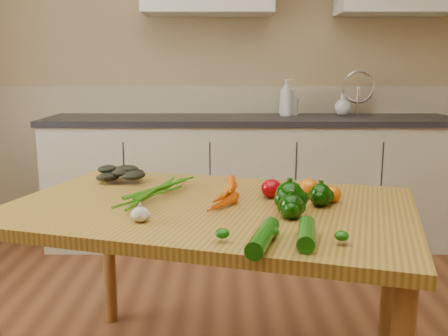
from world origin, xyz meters
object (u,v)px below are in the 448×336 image
zucchini_b (263,237)px  table (210,226)px  leafy_greens (121,170)px  pepper_c (292,206)px  soap_bottle_b (293,103)px  tomato_c (332,194)px  tomato_b (309,188)px  garlic_bulb (140,214)px  pepper_b (321,195)px  carrot_bunch (203,192)px  soap_bottle_c (343,104)px  tomato_a (272,189)px  soap_bottle_a (286,97)px  zucchini_a (307,234)px  pepper_a (289,196)px

zucchini_b → table: bearing=109.9°
table → leafy_greens: 0.54m
pepper_c → zucchini_b: (-0.11, -0.26, -0.01)m
soap_bottle_b → tomato_c: size_ratio=2.73×
tomato_b → garlic_bulb: bearing=-153.1°
pepper_b → soap_bottle_b: bearing=85.5°
leafy_greens → garlic_bulb: bearing=-72.8°
soap_bottle_b → pepper_c: bearing=-168.1°
carrot_bunch → pepper_b: pepper_b is taller
soap_bottle_c → tomato_a: bearing=-21.2°
carrot_bunch → tomato_a: same height
table → soap_bottle_a: size_ratio=6.18×
garlic_bulb → tomato_b: (0.58, 0.29, 0.01)m
table → zucchini_a: 0.50m
tomato_a → zucchini_b: 0.52m
carrot_bunch → tomato_c: carrot_bunch is taller
pepper_c → tomato_a: size_ratio=1.04×
soap_bottle_a → zucchini_a: 2.25m
table → tomato_b: size_ratio=19.94×
leafy_greens → pepper_c: 0.85m
pepper_a → tomato_a: 0.18m
carrot_bunch → pepper_c: 0.36m
garlic_bulb → pepper_c: pepper_c is taller
garlic_bulb → zucchini_a: bearing=-21.2°
pepper_a → zucchini_b: pepper_a is taller
pepper_a → tomato_c: size_ratio=1.55×
leafy_greens → zucchini_b: (0.55, -0.79, -0.02)m
pepper_c → tomato_b: (0.10, 0.26, -0.00)m
pepper_a → zucchini_a: size_ratio=0.53×
pepper_a → zucchini_b: bearing=-108.5°
soap_bottle_a → tomato_a: 1.77m
leafy_greens → garlic_bulb: size_ratio=3.51×
garlic_bulb → zucchini_a: (0.49, -0.19, 0.00)m
soap_bottle_a → pepper_a: bearing=-170.5°
garlic_bulb → pepper_b: 0.63m
tomato_c → zucchini_b: size_ratio=0.28×
table → soap_bottle_a: 1.91m
soap_bottle_b → pepper_c: 2.09m
table → leafy_greens: leafy_greens is taller
garlic_bulb → tomato_b: size_ratio=0.71×
soap_bottle_c → tomato_c: bearing=-14.6°
pepper_b → tomato_b: bearing=102.0°
tomato_a → tomato_c: tomato_a is taller
pepper_b → zucchini_b: 0.46m
leafy_greens → garlic_bulb: leafy_greens is taller
pepper_c → zucchini_a: bearing=-86.9°
soap_bottle_b → pepper_a: (-0.27, -1.97, -0.18)m
table → soap_bottle_c: (0.91, 1.90, 0.31)m
carrot_bunch → table: bearing=-38.8°
pepper_c → tomato_c: bearing=48.8°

